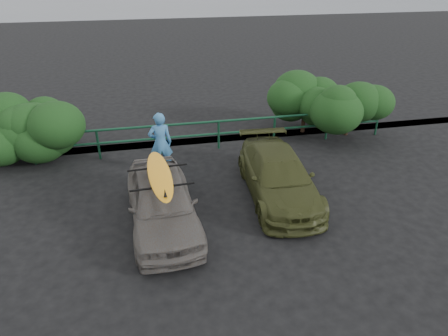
{
  "coord_description": "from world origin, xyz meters",
  "views": [
    {
      "loc": [
        -1.41,
        -7.44,
        5.86
      ],
      "look_at": [
        0.48,
        1.62,
        1.01
      ],
      "focal_mm": 32.0,
      "sensor_mm": 36.0,
      "label": 1
    }
  ],
  "objects_px": {
    "guardrail": "(190,137)",
    "surfboard": "(160,174)",
    "man": "(160,143)",
    "sedan": "(162,202)",
    "olive_vehicle": "(278,176)"
  },
  "relations": [
    {
      "from": "guardrail",
      "to": "surfboard",
      "type": "bearing_deg",
      "value": -106.2
    },
    {
      "from": "guardrail",
      "to": "man",
      "type": "relative_size",
      "value": 7.26
    },
    {
      "from": "sedan",
      "to": "surfboard",
      "type": "distance_m",
      "value": 0.76
    },
    {
      "from": "guardrail",
      "to": "man",
      "type": "xyz_separation_m",
      "value": [
        -1.04,
        -1.34,
        0.44
      ]
    },
    {
      "from": "man",
      "to": "olive_vehicle",
      "type": "bearing_deg",
      "value": 142.81
    },
    {
      "from": "sedan",
      "to": "surfboard",
      "type": "xyz_separation_m",
      "value": [
        0.0,
        -0.0,
        0.76
      ]
    },
    {
      "from": "man",
      "to": "guardrail",
      "type": "bearing_deg",
      "value": -130.84
    },
    {
      "from": "sedan",
      "to": "man",
      "type": "height_order",
      "value": "man"
    },
    {
      "from": "olive_vehicle",
      "to": "surfboard",
      "type": "xyz_separation_m",
      "value": [
        -3.21,
        -0.77,
        0.82
      ]
    },
    {
      "from": "olive_vehicle",
      "to": "sedan",
      "type": "bearing_deg",
      "value": -163.03
    },
    {
      "from": "guardrail",
      "to": "olive_vehicle",
      "type": "relative_size",
      "value": 3.34
    },
    {
      "from": "olive_vehicle",
      "to": "man",
      "type": "height_order",
      "value": "man"
    },
    {
      "from": "sedan",
      "to": "man",
      "type": "xyz_separation_m",
      "value": [
        0.17,
        2.84,
        0.29
      ]
    },
    {
      "from": "sedan",
      "to": "surfboard",
      "type": "height_order",
      "value": "surfboard"
    },
    {
      "from": "sedan",
      "to": "man",
      "type": "bearing_deg",
      "value": 83.51
    }
  ]
}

